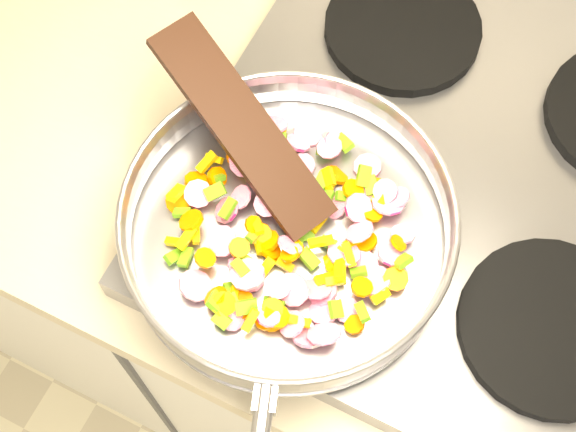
% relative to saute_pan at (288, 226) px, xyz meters
% --- Properties ---
extents(cooktop, '(0.60, 0.60, 0.04)m').
position_rel_saute_pan_xyz_m(cooktop, '(0.14, 0.17, -0.07)').
color(cooktop, '#939399').
rests_on(cooktop, counter_top).
extents(grate_fl, '(0.19, 0.19, 0.02)m').
position_rel_saute_pan_xyz_m(grate_fl, '(0.00, 0.03, -0.04)').
color(grate_fl, black).
rests_on(grate_fl, cooktop).
extents(grate_fr, '(0.19, 0.19, 0.02)m').
position_rel_saute_pan_xyz_m(grate_fr, '(0.28, 0.03, -0.04)').
color(grate_fr, black).
rests_on(grate_fr, cooktop).
extents(grate_bl, '(0.19, 0.19, 0.02)m').
position_rel_saute_pan_xyz_m(grate_bl, '(0.00, 0.31, -0.04)').
color(grate_bl, black).
rests_on(grate_bl, cooktop).
extents(saute_pan, '(0.38, 0.53, 0.06)m').
position_rel_saute_pan_xyz_m(saute_pan, '(0.00, 0.00, 0.00)').
color(saute_pan, '#9E9EA5').
rests_on(saute_pan, grate_fl).
extents(vegetable_heap, '(0.28, 0.27, 0.05)m').
position_rel_saute_pan_xyz_m(vegetable_heap, '(0.00, -0.00, -0.01)').
color(vegetable_heap, '#D81563').
rests_on(vegetable_heap, saute_pan).
extents(wooden_spatula, '(0.25, 0.16, 0.09)m').
position_rel_saute_pan_xyz_m(wooden_spatula, '(-0.08, 0.07, 0.03)').
color(wooden_spatula, black).
rests_on(wooden_spatula, saute_pan).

